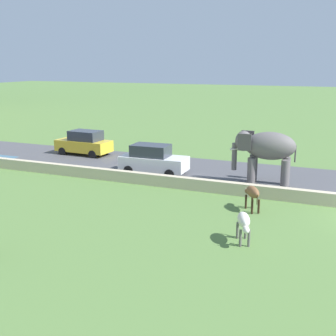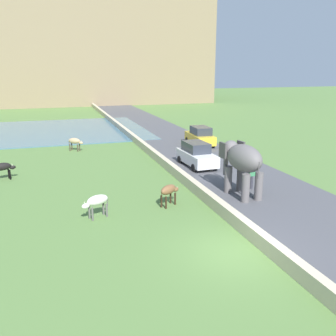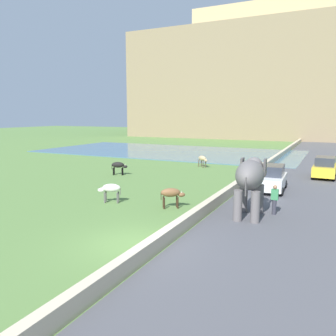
% 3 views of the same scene
% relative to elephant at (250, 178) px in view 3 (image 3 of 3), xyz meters
% --- Properties ---
extents(ground_plane, '(220.00, 220.00, 0.00)m').
position_rel_elephant_xyz_m(ground_plane, '(-3.41, -5.92, -2.04)').
color(ground_plane, '#567A3D').
extents(road_surface, '(7.00, 120.00, 0.06)m').
position_rel_elephant_xyz_m(road_surface, '(1.59, 14.08, -2.01)').
color(road_surface, '#4C4C51').
rests_on(road_surface, ground).
extents(barrier_wall, '(0.40, 110.00, 0.63)m').
position_rel_elephant_xyz_m(barrier_wall, '(-2.21, 12.08, -1.72)').
color(barrier_wall, beige).
rests_on(barrier_wall, ground).
extents(lake, '(36.00, 18.00, 0.08)m').
position_rel_elephant_xyz_m(lake, '(-17.41, 26.35, -2.00)').
color(lake, '#426B84').
rests_on(lake, ground).
extents(hill_distant, '(64.00, 28.00, 24.06)m').
position_rel_elephant_xyz_m(hill_distant, '(-9.41, 66.89, 9.99)').
color(hill_distant, '#897556').
rests_on(hill_distant, ground).
extents(fort_on_hill, '(39.19, 8.00, 6.83)m').
position_rel_elephant_xyz_m(fort_on_hill, '(-9.17, 66.89, 25.04)').
color(fort_on_hill, tan).
rests_on(fort_on_hill, hill_distant).
extents(elephant, '(1.62, 3.52, 2.99)m').
position_rel_elephant_xyz_m(elephant, '(0.00, 0.00, 0.00)').
color(elephant, '#605B5B').
rests_on(elephant, ground).
extents(person_beside_elephant, '(0.36, 0.22, 1.63)m').
position_rel_elephant_xyz_m(person_beside_elephant, '(1.13, 0.76, -1.16)').
color(person_beside_elephant, '#33333D').
rests_on(person_beside_elephant, ground).
extents(car_white, '(1.92, 4.06, 1.80)m').
position_rel_elephant_xyz_m(car_white, '(0.02, 6.66, -1.14)').
color(car_white, white).
rests_on(car_white, ground).
extents(car_yellow, '(1.93, 4.07, 1.80)m').
position_rel_elephant_xyz_m(car_yellow, '(3.17, 13.58, -1.14)').
color(car_yellow, gold).
rests_on(car_yellow, ground).
extents(cow_brown, '(1.34, 1.05, 1.15)m').
position_rel_elephant_xyz_m(cow_brown, '(-4.33, -0.28, -1.20)').
color(cow_brown, brown).
rests_on(cow_brown, ground).
extents(cow_white, '(1.41, 0.83, 1.15)m').
position_rel_elephant_xyz_m(cow_white, '(-8.14, -0.79, -1.20)').
color(cow_white, silver).
rests_on(cow_white, ground).
extents(cow_tan, '(1.32, 1.08, 1.15)m').
position_rel_elephant_xyz_m(cow_tan, '(-8.06, 14.79, -1.20)').
color(cow_tan, tan).
rests_on(cow_tan, ground).
extents(cow_black, '(1.41, 0.81, 1.15)m').
position_rel_elephant_xyz_m(cow_black, '(-13.07, 7.34, -1.20)').
color(cow_black, black).
rests_on(cow_black, ground).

